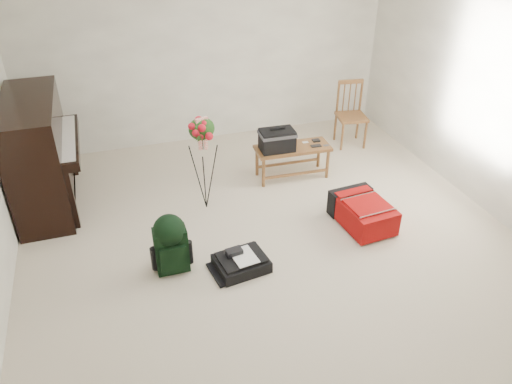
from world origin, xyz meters
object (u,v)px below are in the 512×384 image
object	(u,v)px
red_suitcase	(361,210)
flower_stand	(204,165)
bench	(282,143)
piano	(41,156)
dining_chair	(351,115)
black_duffel	(241,262)
green_backpack	(170,241)

from	to	relation	value
red_suitcase	flower_stand	size ratio (longest dim) A/B	0.64
bench	flower_stand	size ratio (longest dim) A/B	0.82
piano	flower_stand	bearing A→B (deg)	-21.26
piano	flower_stand	xyz separation A→B (m)	(1.69, -0.66, -0.05)
dining_chair	flower_stand	size ratio (longest dim) A/B	0.78
bench	black_duffel	bearing A→B (deg)	-120.51
red_suitcase	green_backpack	xyz separation A→B (m)	(-2.07, -0.15, 0.18)
bench	green_backpack	xyz separation A→B (m)	(-1.59, -1.30, -0.16)
red_suitcase	bench	bearing A→B (deg)	108.01
black_duffel	red_suitcase	bearing A→B (deg)	5.34
bench	flower_stand	world-z (taller)	flower_stand
piano	flower_stand	world-z (taller)	piano
bench	flower_stand	bearing A→B (deg)	-159.34
dining_chair	black_duffel	world-z (taller)	dining_chair
piano	dining_chair	xyz separation A→B (m)	(3.98, 0.34, -0.17)
piano	black_duffel	world-z (taller)	piano
piano	bench	distance (m)	2.75
green_backpack	black_duffel	bearing A→B (deg)	-16.45
red_suitcase	green_backpack	distance (m)	2.09
dining_chair	black_duffel	size ratio (longest dim) A/B	1.68
red_suitcase	green_backpack	bearing A→B (deg)	179.31
piano	black_duffel	bearing A→B (deg)	-45.59
piano	green_backpack	distance (m)	1.99
bench	dining_chair	distance (m)	1.42
green_backpack	flower_stand	world-z (taller)	flower_stand
black_duffel	green_backpack	bearing A→B (deg)	155.17
piano	black_duffel	size ratio (longest dim) A/B	2.83
piano	bench	xyz separation A→B (m)	(2.73, -0.31, -0.10)
bench	red_suitcase	size ratio (longest dim) A/B	1.28
red_suitcase	flower_stand	bearing A→B (deg)	147.34
black_duffel	green_backpack	size ratio (longest dim) A/B	0.87
dining_chair	red_suitcase	size ratio (longest dim) A/B	1.22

